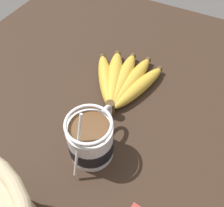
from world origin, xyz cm
name	(u,v)px	position (x,y,z in cm)	size (l,w,h in cm)	color
table	(120,127)	(0.00, 0.00, 1.96)	(101.65, 101.65, 3.92)	#332319
coffee_mug	(91,140)	(-9.03, 1.66, 8.50)	(14.52, 8.74, 14.99)	silver
banana_bunch	(122,80)	(10.06, 4.40, 5.67)	(20.94, 18.08, 4.20)	#4C381E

